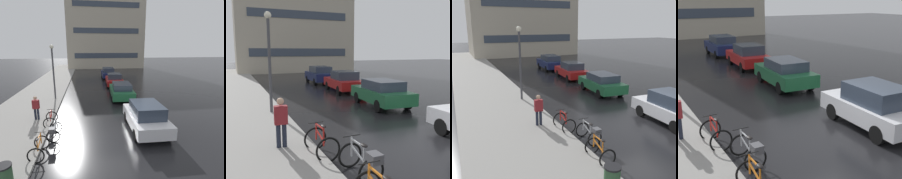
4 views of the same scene
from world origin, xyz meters
TOP-DOWN VIEW (x-y plane):
  - ground_plane at (0.00, 0.00)m, footprint 140.00×140.00m
  - bicycle_second at (-3.14, -0.28)m, footprint 0.72×1.38m
  - bicycle_third at (-3.62, 1.41)m, footprint 0.79×1.11m
  - car_white at (1.94, 0.06)m, footprint 2.05×4.07m
  - car_green at (1.85, 6.58)m, footprint 2.22×4.38m
  - car_red at (2.08, 12.21)m, footprint 2.22×4.49m
  - car_navy at (2.05, 17.74)m, footprint 2.11×4.42m

SIDE VIEW (x-z plane):
  - ground_plane at x=0.00m, z-range 0.00..0.00m
  - bicycle_third at x=-3.62m, z-range -0.09..0.92m
  - bicycle_second at x=-3.14m, z-range 0.01..0.94m
  - car_green at x=1.85m, z-range 0.03..1.53m
  - car_red at x=2.08m, z-range 0.00..1.58m
  - car_white at x=1.94m, z-range 0.01..1.64m
  - car_navy at x=2.05m, z-range 0.02..1.66m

